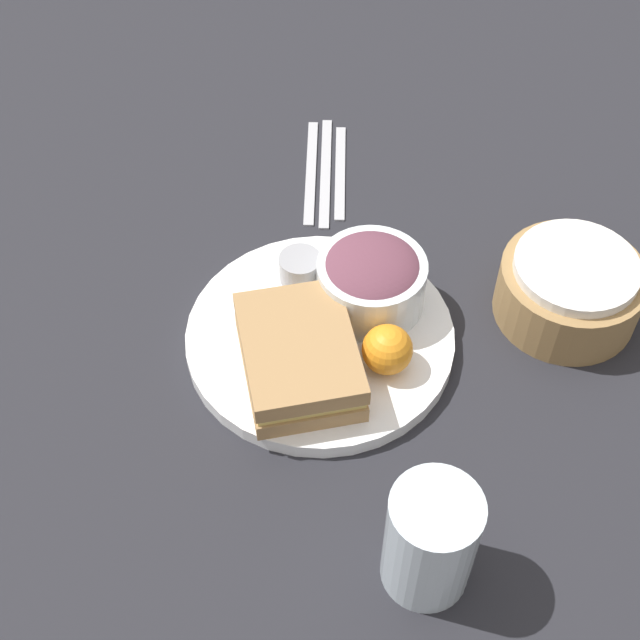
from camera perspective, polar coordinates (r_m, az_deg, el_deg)
The scene contains 11 objects.
ground_plane at distance 0.93m, azimuth 0.00°, elevation -1.46°, with size 4.00×4.00×0.00m, color #232328.
plate at distance 0.92m, azimuth 0.00°, elevation -1.13°, with size 0.28×0.28×0.02m, color white.
sandwich at distance 0.87m, azimuth -1.35°, elevation -2.32°, with size 0.17×0.15×0.05m.
salad_bowl at distance 0.92m, azimuth 3.32°, elevation 2.69°, with size 0.11×0.11×0.07m.
dressing_cup at distance 0.95m, azimuth -1.28°, elevation 3.32°, with size 0.05×0.05×0.03m, color #99999E.
orange_wedge at distance 0.87m, azimuth 4.33°, elevation -1.89°, with size 0.05×0.05×0.05m, color orange.
drink_glass at distance 0.75m, azimuth 7.08°, elevation -13.83°, with size 0.08×0.08×0.12m, color silver.
bread_basket at distance 0.97m, azimuth 15.69°, elevation 1.95°, with size 0.15×0.15×0.08m.
fork at distance 1.11m, azimuth -0.58°, elevation 9.53°, with size 0.19×0.01×0.01m, color #B2B2B7.
knife at distance 1.11m, azimuth 0.36°, elevation 9.52°, with size 0.20×0.01×0.01m, color #B2B2B7.
spoon at distance 1.11m, azimuth 1.30°, elevation 9.50°, with size 0.17×0.01×0.01m, color #B2B2B7.
Camera 1 is at (0.56, 0.09, 0.73)m, focal length 50.00 mm.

